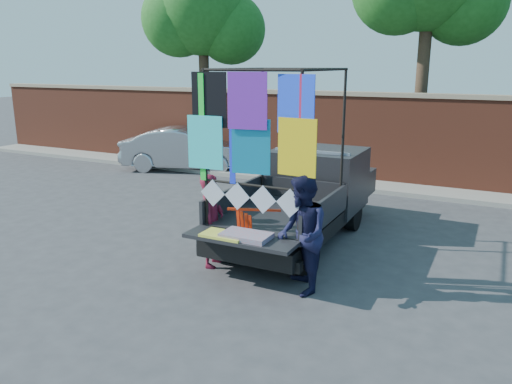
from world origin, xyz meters
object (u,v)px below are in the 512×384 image
at_px(pickup_truck, 309,193).
at_px(man, 302,234).
at_px(woman, 212,221).
at_px(sedan, 187,149).

distance_m(pickup_truck, man, 2.77).
relative_size(pickup_truck, woman, 3.28).
bearing_deg(woman, pickup_truck, -34.24).
distance_m(pickup_truck, sedan, 7.16).
bearing_deg(sedan, man, -154.46).
xyz_separation_m(woman, man, (1.74, -0.28, 0.11)).
distance_m(woman, man, 1.77).
bearing_deg(woman, man, -113.31).
height_order(sedan, woman, woman).
bearing_deg(man, woman, -132.54).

